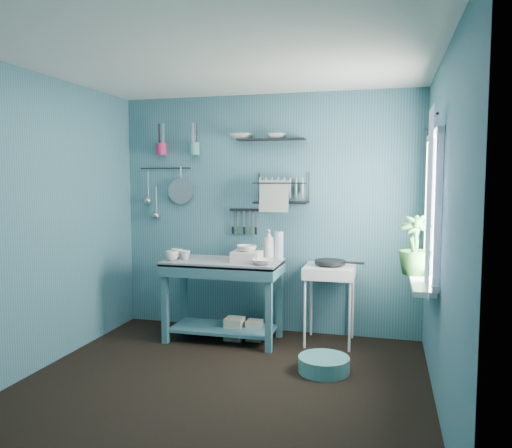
% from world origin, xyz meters
% --- Properties ---
extents(floor, '(3.20, 3.20, 0.00)m').
position_xyz_m(floor, '(0.00, 0.00, 0.00)').
color(floor, black).
rests_on(floor, ground).
extents(ceiling, '(3.20, 3.20, 0.00)m').
position_xyz_m(ceiling, '(0.00, 0.00, 2.50)').
color(ceiling, silver).
rests_on(ceiling, ground).
extents(wall_back, '(3.20, 0.00, 3.20)m').
position_xyz_m(wall_back, '(0.00, 1.50, 1.25)').
color(wall_back, '#386773').
rests_on(wall_back, ground).
extents(wall_front, '(3.20, 0.00, 3.20)m').
position_xyz_m(wall_front, '(0.00, -1.50, 1.25)').
color(wall_front, '#386773').
rests_on(wall_front, ground).
extents(wall_left, '(0.00, 3.00, 3.00)m').
position_xyz_m(wall_left, '(-1.60, 0.00, 1.25)').
color(wall_left, '#386773').
rests_on(wall_left, ground).
extents(wall_right, '(0.00, 3.00, 3.00)m').
position_xyz_m(wall_right, '(1.60, 0.00, 1.25)').
color(wall_right, '#386773').
rests_on(wall_right, ground).
extents(work_counter, '(1.23, 0.76, 0.81)m').
position_xyz_m(work_counter, '(-0.34, 1.04, 0.41)').
color(work_counter, '#34636D').
rests_on(work_counter, floor).
extents(mug_left, '(0.12, 0.12, 0.10)m').
position_xyz_m(mug_left, '(-0.82, 0.88, 0.86)').
color(mug_left, beige).
rests_on(mug_left, work_counter).
extents(mug_mid, '(0.14, 0.14, 0.09)m').
position_xyz_m(mug_mid, '(-0.72, 0.98, 0.86)').
color(mug_mid, beige).
rests_on(mug_mid, work_counter).
extents(mug_right, '(0.17, 0.17, 0.10)m').
position_xyz_m(mug_right, '(-0.84, 1.04, 0.86)').
color(mug_right, beige).
rests_on(mug_right, work_counter).
extents(wash_tub, '(0.28, 0.22, 0.10)m').
position_xyz_m(wash_tub, '(-0.09, 1.02, 0.86)').
color(wash_tub, beige).
rests_on(wash_tub, work_counter).
extents(tub_bowl, '(0.20, 0.19, 0.06)m').
position_xyz_m(tub_bowl, '(-0.09, 1.02, 0.94)').
color(tub_bowl, beige).
rests_on(tub_bowl, wash_tub).
extents(soap_bottle, '(0.11, 0.12, 0.30)m').
position_xyz_m(soap_bottle, '(0.08, 1.24, 0.96)').
color(soap_bottle, beige).
rests_on(soap_bottle, work_counter).
extents(water_bottle, '(0.09, 0.09, 0.28)m').
position_xyz_m(water_bottle, '(0.18, 1.26, 0.95)').
color(water_bottle, silver).
rests_on(water_bottle, work_counter).
extents(counter_bowl, '(0.22, 0.22, 0.05)m').
position_xyz_m(counter_bowl, '(0.11, 0.89, 0.84)').
color(counter_bowl, beige).
rests_on(counter_bowl, work_counter).
extents(hotplate_stand, '(0.53, 0.53, 0.77)m').
position_xyz_m(hotplate_stand, '(0.70, 1.22, 0.39)').
color(hotplate_stand, white).
rests_on(hotplate_stand, floor).
extents(frying_pan, '(0.30, 0.30, 0.03)m').
position_xyz_m(frying_pan, '(0.70, 1.22, 0.81)').
color(frying_pan, black).
rests_on(frying_pan, hotplate_stand).
extents(knife_strip, '(0.32, 0.04, 0.03)m').
position_xyz_m(knife_strip, '(-0.24, 1.47, 1.29)').
color(knife_strip, black).
rests_on(knife_strip, wall_back).
extents(dish_rack, '(0.57, 0.29, 0.32)m').
position_xyz_m(dish_rack, '(0.18, 1.37, 1.53)').
color(dish_rack, black).
rests_on(dish_rack, wall_back).
extents(upper_shelf, '(0.70, 0.20, 0.01)m').
position_xyz_m(upper_shelf, '(0.07, 1.40, 2.02)').
color(upper_shelf, black).
rests_on(upper_shelf, wall_back).
extents(shelf_bowl_left, '(0.26, 0.26, 0.06)m').
position_xyz_m(shelf_bowl_left, '(-0.26, 1.40, 2.08)').
color(shelf_bowl_left, beige).
rests_on(shelf_bowl_left, upper_shelf).
extents(shelf_bowl_right, '(0.21, 0.21, 0.05)m').
position_xyz_m(shelf_bowl_right, '(0.12, 1.40, 2.01)').
color(shelf_bowl_right, beige).
rests_on(shelf_bowl_right, upper_shelf).
extents(utensil_cup_magenta, '(0.11, 0.11, 0.13)m').
position_xyz_m(utensil_cup_magenta, '(-1.17, 1.42, 1.95)').
color(utensil_cup_magenta, '#B4214C').
rests_on(utensil_cup_magenta, wall_back).
extents(utensil_cup_teal, '(0.11, 0.11, 0.13)m').
position_xyz_m(utensil_cup_teal, '(-0.78, 1.42, 1.94)').
color(utensil_cup_teal, teal).
rests_on(utensil_cup_teal, wall_back).
extents(colander, '(0.28, 0.03, 0.28)m').
position_xyz_m(colander, '(-0.96, 1.45, 1.49)').
color(colander, '#93949A').
rests_on(colander, wall_back).
extents(ladle_outer, '(0.01, 0.01, 0.30)m').
position_xyz_m(ladle_outer, '(-1.36, 1.46, 1.55)').
color(ladle_outer, '#93949A').
rests_on(ladle_outer, wall_back).
extents(ladle_inner, '(0.01, 0.01, 0.30)m').
position_xyz_m(ladle_inner, '(-1.26, 1.46, 1.39)').
color(ladle_inner, '#93949A').
rests_on(ladle_inner, wall_back).
extents(hook_rail, '(0.60, 0.01, 0.01)m').
position_xyz_m(hook_rail, '(-1.15, 1.47, 1.74)').
color(hook_rail, black).
rests_on(hook_rail, wall_back).
extents(window_glass, '(0.00, 1.10, 1.10)m').
position_xyz_m(window_glass, '(1.59, 0.45, 1.40)').
color(window_glass, white).
rests_on(window_glass, wall_right).
extents(windowsill, '(0.16, 0.95, 0.04)m').
position_xyz_m(windowsill, '(1.50, 0.45, 0.81)').
color(windowsill, white).
rests_on(windowsill, wall_right).
extents(curtain, '(0.00, 1.35, 1.35)m').
position_xyz_m(curtain, '(1.52, 0.15, 1.45)').
color(curtain, white).
rests_on(curtain, wall_right).
extents(curtain_rod, '(0.02, 1.05, 0.02)m').
position_xyz_m(curtain_rod, '(1.54, 0.45, 2.05)').
color(curtain_rod, black).
rests_on(curtain_rod, wall_right).
extents(potted_plant, '(0.32, 0.32, 0.49)m').
position_xyz_m(potted_plant, '(1.46, 0.65, 1.07)').
color(potted_plant, '#2D6E2C').
rests_on(potted_plant, windowsill).
extents(storage_tin_large, '(0.18, 0.18, 0.22)m').
position_xyz_m(storage_tin_large, '(-0.24, 1.09, 0.11)').
color(storage_tin_large, tan).
rests_on(storage_tin_large, floor).
extents(storage_tin_small, '(0.15, 0.15, 0.20)m').
position_xyz_m(storage_tin_small, '(-0.04, 1.12, 0.10)').
color(storage_tin_small, tan).
rests_on(storage_tin_small, floor).
extents(floor_basin, '(0.43, 0.43, 0.13)m').
position_xyz_m(floor_basin, '(0.75, 0.45, 0.07)').
color(floor_basin, teal).
rests_on(floor_basin, floor).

